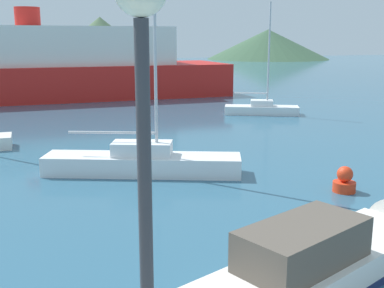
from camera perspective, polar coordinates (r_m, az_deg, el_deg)
name	(u,v)px	position (r m, az deg, el deg)	size (l,w,h in m)	color
streetlamp	(144,141)	(3.94, -5.74, 0.34)	(0.42, 0.42, 5.03)	#38383D
motorboat_near	(334,258)	(11.46, 16.51, -12.83)	(8.32, 4.43, 2.07)	white
sailboat_inner	(262,108)	(34.34, 8.25, 4.23)	(5.24, 3.68, 7.67)	white
sailboat_outer	(142,161)	(19.11, -5.90, -2.04)	(7.70, 4.56, 9.24)	white
ferry_distant	(31,67)	(44.88, -18.53, 8.60)	(35.17, 9.39, 7.85)	red
buoy_marker	(344,181)	(17.71, 17.62, -4.23)	(0.80, 0.80, 0.92)	red
hill_east	(100,39)	(119.45, -10.80, 12.17)	(25.72, 25.72, 10.15)	#4C6647
hill_far_east	(268,44)	(125.09, 8.97, 11.60)	(30.66, 30.66, 7.35)	#38563D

